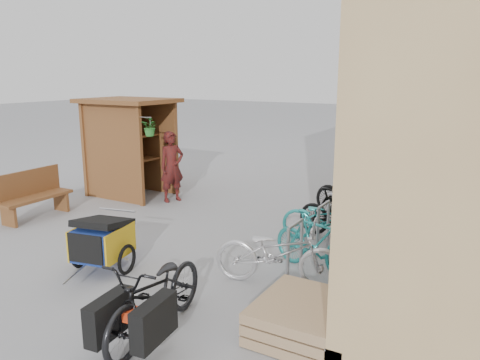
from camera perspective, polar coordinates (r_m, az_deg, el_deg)
The scene contains 17 objects.
ground at distance 8.31m, azimuth -8.26°, elevation -8.37°, with size 80.00×80.00×0.00m, color gray.
kiosk at distance 11.86m, azimuth -13.68°, elevation 5.54°, with size 2.49×1.65×2.40m.
bike_rack at distance 9.17m, azimuth 12.68°, elevation -3.11°, with size 0.05×5.35×0.86m.
pallet_stack at distance 5.72m, azimuth 7.55°, elevation -16.30°, with size 1.00×1.20×0.40m.
bench at distance 10.75m, azimuth -23.97°, elevation -1.57°, with size 0.52×1.61×1.01m.
shopping_carts at distance 13.30m, azimuth 21.44°, elevation 1.61°, with size 0.57×1.93×1.03m.
child_trailer at distance 7.55m, azimuth -16.45°, elevation -6.99°, with size 0.97×1.54×0.89m.
cargo_bike at distance 5.60m, azimuth -10.24°, elevation -13.73°, with size 0.89×1.98×1.01m.
person_kiosk at distance 11.17m, azimuth -8.30°, elevation 1.62°, with size 0.61×0.40×1.67m, color maroon.
bike_0 at distance 6.78m, azimuth 4.67°, elevation -8.85°, with size 0.64×1.84×0.97m, color #AFAFB4.
bike_1 at distance 7.27m, azimuth 9.20°, elevation -7.57°, with size 0.44×1.57×0.95m, color teal.
bike_2 at distance 8.53m, azimuth 10.59°, elevation -4.75°, with size 0.58×1.67×0.88m, color teal.
bike_3 at distance 8.71m, azimuth 11.83°, elevation -4.18°, with size 0.45×1.58×0.95m, color black.
bike_4 at distance 9.70m, azimuth 14.00°, elevation -2.78°, with size 0.58×1.67×0.88m, color #AFAFB4.
bike_5 at distance 9.90m, azimuth 13.44°, elevation -1.92°, with size 0.49×1.74×1.04m, color black.
bike_6 at distance 10.79m, azimuth 16.44°, elevation -1.21°, with size 0.61×1.76×0.93m, color #C27D89.
bike_7 at distance 11.17m, azimuth 16.88°, elevation -0.55°, with size 0.48×1.68×1.01m, color teal.
Camera 1 is at (4.84, -6.05, 2.99)m, focal length 35.00 mm.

